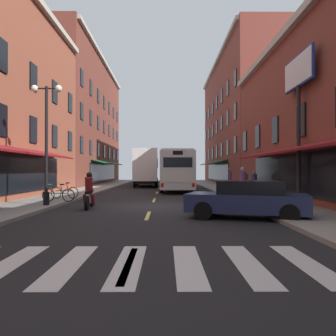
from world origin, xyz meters
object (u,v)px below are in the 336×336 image
(pedestrian_near, at_px, (243,182))
(pedestrian_mid, at_px, (230,178))
(sedan_near, at_px, (150,179))
(street_lamp_twin, at_px, (46,139))
(pedestrian_far, at_px, (254,182))
(box_truck, at_px, (146,168))
(billboard_sign, at_px, (298,88))
(sedan_mid, at_px, (248,199))
(motorcycle_rider, at_px, (89,193))
(bicycle_near, at_px, (65,192))
(transit_bus, at_px, (175,170))
(bicycle_mid, at_px, (58,195))

(pedestrian_near, height_order, pedestrian_mid, pedestrian_mid)
(sedan_near, xyz_separation_m, street_lamp_twin, (-3.40, -28.66, 2.54))
(pedestrian_mid, xyz_separation_m, pedestrian_far, (0.06, -8.14, -0.13))
(box_truck, bearing_deg, pedestrian_mid, -31.87)
(box_truck, bearing_deg, billboard_sign, -66.54)
(box_truck, relative_size, pedestrian_far, 5.23)
(sedan_mid, relative_size, motorcycle_rider, 2.20)
(bicycle_near, distance_m, pedestrian_far, 12.21)
(sedan_mid, bearing_deg, pedestrian_far, 73.59)
(box_truck, bearing_deg, sedan_mid, -77.76)
(box_truck, bearing_deg, pedestrian_far, -58.40)
(transit_bus, height_order, bicycle_mid, transit_bus)
(sedan_near, xyz_separation_m, pedestrian_near, (6.46, -25.15, 0.43))
(motorcycle_rider, bearing_deg, transit_bus, 73.08)
(box_truck, xyz_separation_m, pedestrian_near, (6.48, -16.55, -0.93))
(sedan_near, bearing_deg, box_truck, -90.08)
(motorcycle_rider, distance_m, bicycle_mid, 2.69)
(transit_bus, distance_m, pedestrian_mid, 5.20)
(transit_bus, relative_size, motorcycle_rider, 5.98)
(motorcycle_rider, relative_size, street_lamp_twin, 0.37)
(transit_bus, height_order, box_truck, box_truck)
(motorcycle_rider, bearing_deg, sedan_near, 87.23)
(bicycle_near, distance_m, bicycle_mid, 1.98)
(sedan_near, bearing_deg, sedan_mid, -81.01)
(sedan_near, bearing_deg, transit_bus, -78.57)
(billboard_sign, distance_m, bicycle_mid, 12.97)
(transit_bus, height_order, pedestrian_far, transit_bus)
(transit_bus, bearing_deg, bicycle_mid, -116.94)
(pedestrian_mid, bearing_deg, sedan_mid, 121.61)
(bicycle_mid, xyz_separation_m, street_lamp_twin, (-0.01, -1.65, 2.69))
(box_truck, bearing_deg, pedestrian_near, -68.63)
(billboard_sign, bearing_deg, bicycle_mid, 174.66)
(sedan_mid, distance_m, pedestrian_near, 6.94)
(bicycle_mid, height_order, pedestrian_mid, pedestrian_mid)
(billboard_sign, distance_m, sedan_mid, 7.13)
(pedestrian_mid, bearing_deg, transit_bus, 51.66)
(billboard_sign, distance_m, pedestrian_far, 7.97)
(transit_bus, xyz_separation_m, sedan_mid, (2.11, -17.38, -1.06))
(pedestrian_far, bearing_deg, bicycle_mid, -135.15)
(bicycle_mid, distance_m, pedestrian_mid, 17.62)
(sedan_near, distance_m, street_lamp_twin, 28.98)
(bicycle_mid, height_order, pedestrian_far, pedestrian_far)
(sedan_near, relative_size, motorcycle_rider, 2.27)
(sedan_mid, distance_m, pedestrian_mid, 18.59)
(sedan_near, height_order, motorcycle_rider, motorcycle_rider)
(street_lamp_twin, bearing_deg, pedestrian_far, 31.23)
(sedan_near, height_order, sedan_mid, sedan_mid)
(billboard_sign, relative_size, motorcycle_rider, 3.44)
(sedan_mid, bearing_deg, pedestrian_mid, 80.86)
(bicycle_mid, bearing_deg, transit_bus, 63.06)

